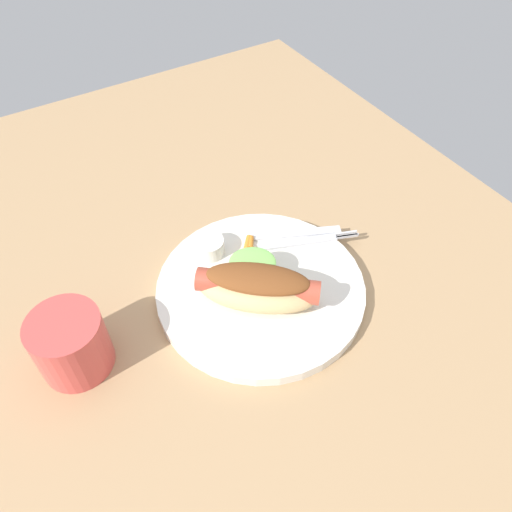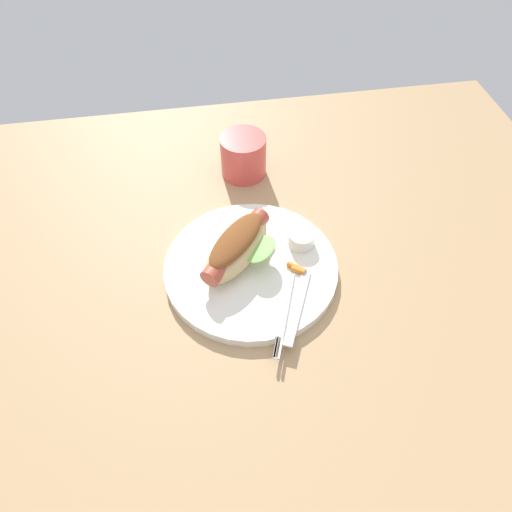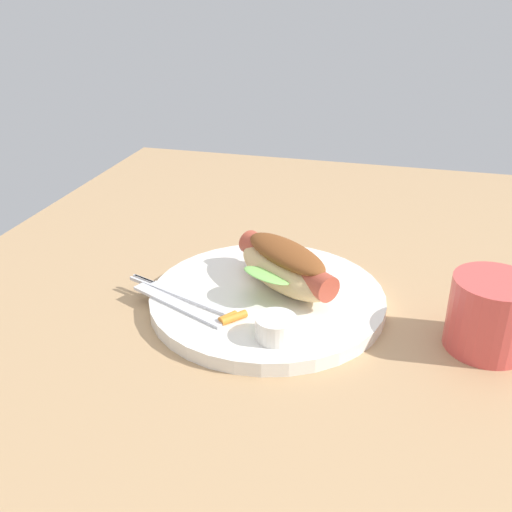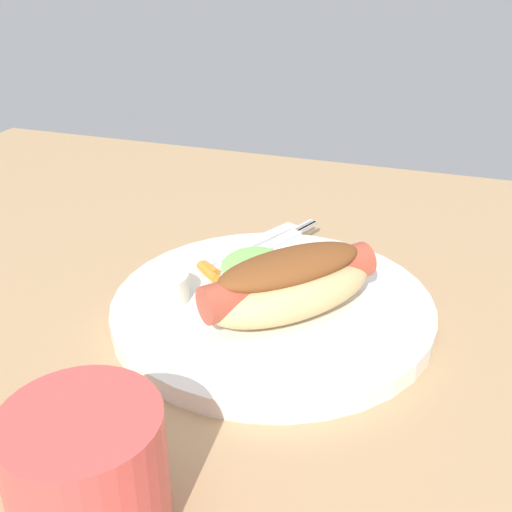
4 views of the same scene
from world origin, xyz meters
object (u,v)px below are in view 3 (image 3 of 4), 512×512
(plate, at_px, (267,299))
(knife, at_px, (178,305))
(sauce_ramekin, at_px, (276,328))
(fork, at_px, (180,294))
(hot_dog, at_px, (285,266))
(carrot_garnish, at_px, (231,318))
(drinking_cup, at_px, (490,314))

(plate, distance_m, knife, 0.10)
(sauce_ramekin, bearing_deg, fork, 66.74)
(hot_dog, bearing_deg, sauce_ramekin, 137.46)
(hot_dog, relative_size, carrot_garnish, 5.37)
(fork, bearing_deg, drinking_cup, -158.04)
(plate, xyz_separation_m, fork, (-0.03, 0.09, 0.01))
(sauce_ramekin, distance_m, carrot_garnish, 0.06)
(carrot_garnish, bearing_deg, hot_dog, -24.14)
(plate, distance_m, hot_dog, 0.04)
(sauce_ramekin, bearing_deg, carrot_garnish, 70.85)
(fork, relative_size, carrot_garnish, 4.83)
(drinking_cup, bearing_deg, plate, 84.25)
(fork, xyz_separation_m, drinking_cup, (0.01, -0.33, 0.02))
(hot_dog, relative_size, sauce_ramekin, 3.66)
(fork, distance_m, drinking_cup, 0.33)
(knife, relative_size, drinking_cup, 1.60)
(sauce_ramekin, distance_m, knife, 0.12)
(sauce_ramekin, distance_m, drinking_cup, 0.22)
(knife, bearing_deg, plate, -124.30)
(carrot_garnish, bearing_deg, knife, 78.04)
(drinking_cup, bearing_deg, carrot_garnish, 99.65)
(sauce_ramekin, bearing_deg, drinking_cup, -73.25)
(hot_dog, distance_m, fork, 0.13)
(plate, distance_m, carrot_garnish, 0.07)
(sauce_ramekin, xyz_separation_m, carrot_garnish, (0.02, 0.05, -0.01))
(drinking_cup, bearing_deg, fork, 91.51)
(plate, relative_size, carrot_garnish, 9.38)
(plate, bearing_deg, fork, 108.97)
(sauce_ramekin, distance_m, fork, 0.14)
(plate, height_order, fork, fork)
(knife, bearing_deg, carrot_garnish, -167.38)
(carrot_garnish, xyz_separation_m, drinking_cup, (0.04, -0.26, 0.02))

